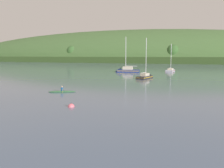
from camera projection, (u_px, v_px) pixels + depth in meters
name	position (u px, v px, depth m)	size (l,w,h in m)	color
far_shoreline_hill	(126.00, 61.00, 215.81)	(488.11, 119.71, 53.56)	#314A21
sailboat_near_mooring	(171.00, 71.00, 81.98)	(2.74, 6.10, 9.81)	#ADB2BC
sailboat_midwater_white	(126.00, 71.00, 78.84)	(7.86, 3.30, 12.13)	navy
sailboat_far_left	(146.00, 77.00, 57.81)	(3.16, 6.35, 10.05)	#232328
canoe_with_paddler	(62.00, 92.00, 36.06)	(3.88, 2.28, 1.02)	#33663D
mooring_buoy_far_upstream	(71.00, 107.00, 25.83)	(0.70, 0.70, 0.78)	#E06675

